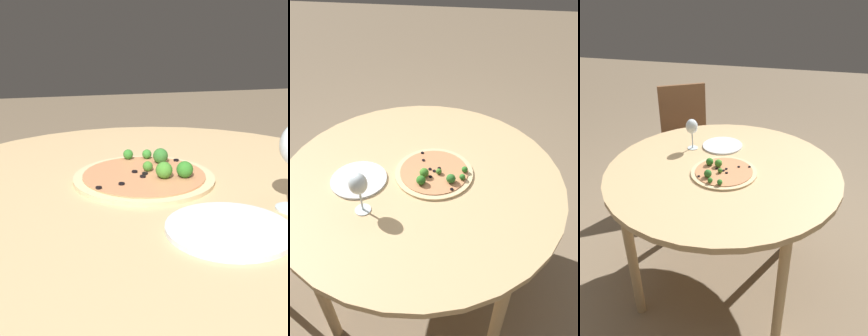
# 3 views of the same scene
# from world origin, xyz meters

# --- Properties ---
(ground_plane) EXTENTS (12.00, 12.00, 0.00)m
(ground_plane) POSITION_xyz_m (0.00, 0.00, 0.00)
(ground_plane) COLOR #847056
(dining_table) EXTENTS (1.21, 1.21, 0.77)m
(dining_table) POSITION_xyz_m (0.00, 0.00, 0.70)
(dining_table) COLOR tan
(dining_table) RESTS_ON ground_plane
(pizza) EXTENTS (0.34, 0.34, 0.05)m
(pizza) POSITION_xyz_m (-0.01, 0.06, 0.78)
(pizza) COLOR #DBBC89
(pizza) RESTS_ON dining_table
(wine_glass) EXTENTS (0.07, 0.07, 0.18)m
(wine_glass) POSITION_xyz_m (0.23, -0.18, 0.90)
(wine_glass) COLOR silver
(wine_glass) RESTS_ON dining_table
(plate_near) EXTENTS (0.23, 0.23, 0.01)m
(plate_near) POSITION_xyz_m (0.07, -0.25, 0.78)
(plate_near) COLOR silver
(plate_near) RESTS_ON dining_table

